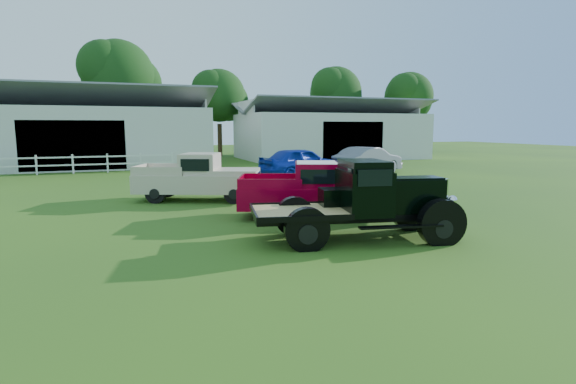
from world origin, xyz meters
name	(u,v)px	position (x,y,z in m)	size (l,w,h in m)	color
ground	(297,238)	(0.00, 0.00, 0.00)	(120.00, 120.00, 0.00)	#2E501A
shed_left	(78,128)	(-7.00, 26.00, 2.80)	(18.80, 10.20, 5.60)	silver
shed_right	(330,130)	(14.00, 27.00, 2.60)	(16.80, 9.20, 5.20)	silver
fence_rail	(55,164)	(-8.00, 20.00, 0.60)	(14.20, 0.16, 1.20)	white
tree_b	(119,95)	(-4.00, 34.00, 5.75)	(6.90, 6.90, 11.50)	#143D0F
tree_c	(219,110)	(5.00, 33.00, 4.50)	(5.40, 5.40, 9.00)	#143D0F
tree_d	(335,107)	(18.00, 34.00, 5.00)	(6.00, 6.00, 10.00)	#143D0F
tree_e	(408,110)	(26.00, 32.00, 4.75)	(5.70, 5.70, 9.50)	#143D0F
vintage_flatbed	(360,200)	(1.45, -0.68, 1.03)	(5.18, 2.05, 2.05)	black
red_pickup	(314,190)	(1.52, 2.39, 0.90)	(4.93, 1.90, 1.80)	maroon
white_pickup	(198,177)	(-1.39, 7.08, 0.91)	(4.96, 1.92, 1.82)	#C5B49A
misc_car_blue	(301,162)	(5.57, 13.33, 0.85)	(2.02, 5.01, 1.71)	#0B27A7
misc_car_grey	(368,160)	(10.12, 13.53, 0.83)	(1.75, 5.02, 1.65)	slate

